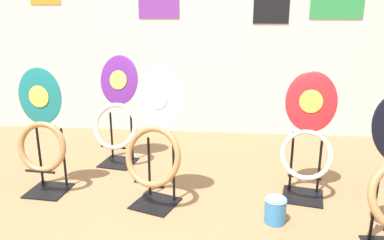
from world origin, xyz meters
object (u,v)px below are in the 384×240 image
at_px(toilet_seat_display_teal_sax, 42,136).
at_px(toilet_seat_display_white_plain, 155,142).
at_px(toilet_seat_display_purple_note, 117,113).
at_px(toilet_seat_display_crimson_swirl, 308,135).
at_px(paint_can, 275,209).

bearing_deg(toilet_seat_display_teal_sax, toilet_seat_display_white_plain, -6.76).
xyz_separation_m(toilet_seat_display_purple_note, toilet_seat_display_crimson_swirl, (1.50, -0.47, -0.00)).
bearing_deg(toilet_seat_display_crimson_swirl, toilet_seat_display_purple_note, 162.76).
relative_size(toilet_seat_display_teal_sax, toilet_seat_display_white_plain, 0.96).
relative_size(toilet_seat_display_purple_note, toilet_seat_display_crimson_swirl, 1.05).
bearing_deg(toilet_seat_display_purple_note, paint_can, -34.55).
height_order(toilet_seat_display_white_plain, toilet_seat_display_crimson_swirl, toilet_seat_display_white_plain).
xyz_separation_m(toilet_seat_display_crimson_swirl, paint_can, (-0.25, -0.40, -0.36)).
height_order(toilet_seat_display_purple_note, paint_can, toilet_seat_display_purple_note).
bearing_deg(paint_can, toilet_seat_display_teal_sax, 170.68).
xyz_separation_m(toilet_seat_display_purple_note, paint_can, (1.25, -0.86, -0.36)).
bearing_deg(toilet_seat_display_teal_sax, paint_can, -9.32).
relative_size(toilet_seat_display_purple_note, paint_can, 5.50).
xyz_separation_m(toilet_seat_display_purple_note, toilet_seat_display_teal_sax, (-0.37, -0.60, -0.02)).
relative_size(toilet_seat_display_crimson_swirl, paint_can, 5.26).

